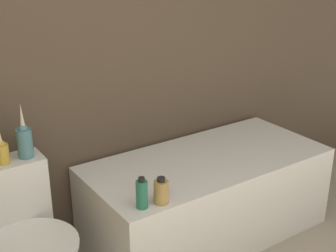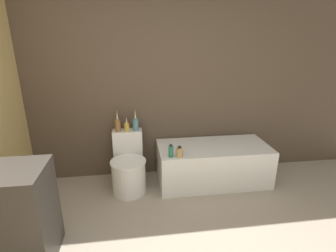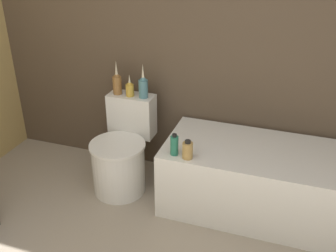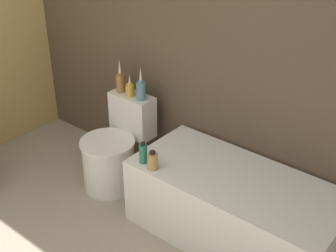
# 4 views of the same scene
# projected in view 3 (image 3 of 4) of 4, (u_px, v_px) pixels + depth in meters

# --- Properties ---
(wall_back_tiled) EXTENTS (6.40, 0.06, 2.60)m
(wall_back_tiled) POSITION_uv_depth(u_px,v_px,m) (182.00, 20.00, 2.97)
(wall_back_tiled) COLOR brown
(wall_back_tiled) RESTS_ON ground_plane
(bathtub) EXTENTS (1.45, 0.68, 0.52)m
(bathtub) POSITION_uv_depth(u_px,v_px,m) (263.00, 180.00, 2.90)
(bathtub) COLOR white
(bathtub) RESTS_ON ground
(toilet) EXTENTS (0.44, 0.61, 0.72)m
(toilet) POSITION_uv_depth(u_px,v_px,m) (122.00, 154.00, 3.16)
(toilet) COLOR white
(toilet) RESTS_ON ground
(vase_gold) EXTENTS (0.07, 0.07, 0.28)m
(vase_gold) POSITION_uv_depth(u_px,v_px,m) (117.00, 83.00, 3.14)
(vase_gold) COLOR olive
(vase_gold) RESTS_ON toilet
(vase_silver) EXTENTS (0.07, 0.07, 0.18)m
(vase_silver) POSITION_uv_depth(u_px,v_px,m) (130.00, 89.00, 3.12)
(vase_silver) COLOR gold
(vase_silver) RESTS_ON toilet
(vase_bronze) EXTENTS (0.07, 0.07, 0.28)m
(vase_bronze) POSITION_uv_depth(u_px,v_px,m) (143.00, 86.00, 3.07)
(vase_bronze) COLOR teal
(vase_bronze) RESTS_ON toilet
(shampoo_bottle_tall) EXTENTS (0.06, 0.06, 0.16)m
(shampoo_bottle_tall) POSITION_uv_depth(u_px,v_px,m) (174.00, 145.00, 2.71)
(shampoo_bottle_tall) COLOR #267259
(shampoo_bottle_tall) RESTS_ON bathtub
(shampoo_bottle_short) EXTENTS (0.07, 0.07, 0.14)m
(shampoo_bottle_short) POSITION_uv_depth(u_px,v_px,m) (188.00, 150.00, 2.67)
(shampoo_bottle_short) COLOR tan
(shampoo_bottle_short) RESTS_ON bathtub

